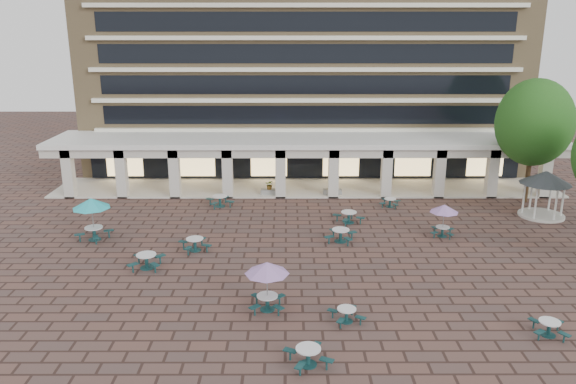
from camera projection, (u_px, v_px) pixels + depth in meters
name	position (u px, v px, depth m)	size (l,w,h in m)	color
ground	(314.00, 258.00, 33.34)	(120.00, 120.00, 0.00)	brown
apartment_building	(303.00, 33.00, 54.19)	(40.00, 15.50, 25.20)	tan
retail_arcade	(306.00, 154.00, 46.68)	(42.00, 6.60, 4.40)	white
picnic_table_1	(347.00, 314.00, 26.03)	(1.78, 1.78, 0.67)	#164042
picnic_table_2	(308.00, 355.00, 22.66)	(2.09, 2.09, 0.78)	#164042
picnic_table_3	(549.00, 327.00, 24.85)	(1.78, 1.78, 0.70)	#164042
picnic_table_4	(91.00, 205.00, 35.50)	(2.40, 2.40, 2.78)	#164042
picnic_table_5	(195.00, 243.00, 34.31)	(2.17, 2.17, 0.79)	#164042
picnic_table_6	(267.00, 270.00, 26.62)	(2.15, 2.15, 2.48)	#164042
picnic_table_8	(146.00, 260.00, 31.77)	(1.92, 1.92, 0.85)	#164042
picnic_table_9	(349.00, 216.00, 39.16)	(2.23, 2.23, 0.81)	#164042
picnic_table_10	(341.00, 234.00, 35.72)	(2.22, 2.22, 0.84)	#164042
picnic_table_11	(444.00, 210.00, 36.23)	(1.87, 1.87, 2.16)	#164042
picnic_table_12	(220.00, 200.00, 42.76)	(2.28, 2.28, 0.84)	#164042
picnic_table_13	(390.00, 202.00, 42.68)	(1.77, 1.77, 0.66)	#164042
gazebo	(545.00, 183.00, 39.95)	(3.59, 3.59, 3.34)	beige
tree_east_c	(534.00, 123.00, 42.25)	(5.75, 5.75, 9.57)	#3C2A18
planter_left	(270.00, 189.00, 45.56)	(1.50, 0.75, 1.28)	gray
planter_right	(332.00, 189.00, 45.58)	(1.50, 0.74, 1.24)	gray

